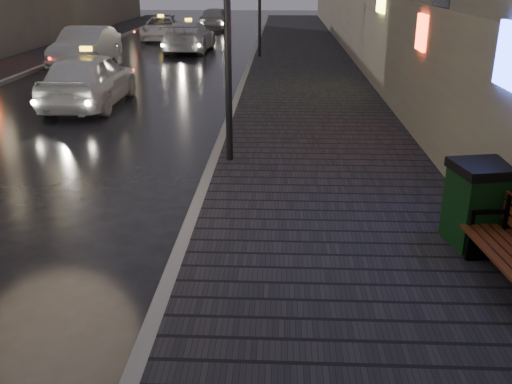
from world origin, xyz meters
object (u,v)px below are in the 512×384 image
trash_bin (479,203)px  car_left_mid (86,47)px  taxi_far (161,28)px  taxi_mid (189,36)px  car_far (215,18)px  taxi_near (89,79)px

trash_bin → car_left_mid: car_left_mid is taller
taxi_far → trash_bin: bearing=-75.6°
car_left_mid → taxi_far: bearing=84.2°
trash_bin → taxi_mid: (-7.73, 22.65, -0.00)m
taxi_far → car_far: (2.58, 6.72, 0.12)m
taxi_near → car_left_mid: car_left_mid is taller
taxi_mid → taxi_near: bearing=87.7°
trash_bin → taxi_mid: bearing=97.5°
taxi_near → car_far: (1.05, 25.31, -0.03)m
car_left_mid → taxi_far: size_ratio=1.04×
car_left_mid → car_far: car_left_mid is taller
trash_bin → taxi_far: bearing=98.8°
trash_bin → taxi_near: (-8.77, 9.53, 0.06)m
car_far → taxi_near: bearing=90.0°
taxi_mid → car_far: bearing=-87.9°
taxi_near → car_far: size_ratio=1.04×
trash_bin → car_left_mid: 20.77m
car_left_mid → taxi_mid: 6.47m
car_left_mid → taxi_mid: car_left_mid is taller
taxi_near → car_far: taxi_near is taller
car_left_mid → trash_bin: bearing=-56.4°
taxi_far → car_far: size_ratio=1.04×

